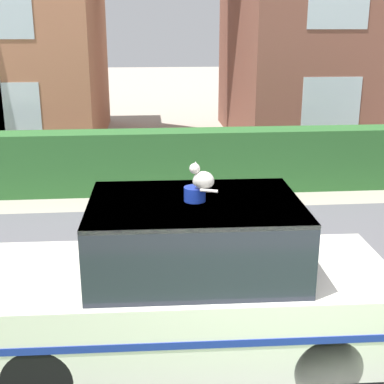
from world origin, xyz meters
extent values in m
cube|color=#5B5B60|center=(0.00, 3.60, 0.01)|extent=(28.00, 5.86, 0.01)
cube|color=#2D662D|center=(-1.03, 7.69, 0.62)|extent=(10.55, 0.65, 1.24)
cylinder|color=black|center=(-2.29, 2.72, 0.33)|extent=(0.63, 0.21, 0.63)
cylinder|color=black|center=(-2.32, 1.36, 0.33)|extent=(0.63, 0.21, 0.63)
cylinder|color=black|center=(0.26, 2.67, 0.33)|extent=(0.63, 0.21, 0.63)
cylinder|color=black|center=(0.23, 1.31, 0.33)|extent=(0.63, 0.21, 0.63)
cube|color=silver|center=(-1.03, 2.01, 0.58)|extent=(4.15, 1.65, 0.80)
cube|color=#232833|center=(-0.89, 2.01, 1.33)|extent=(2.01, 1.45, 0.70)
cube|color=silver|center=(-0.89, 2.01, 1.66)|extent=(2.01, 1.45, 0.04)
cube|color=navy|center=(-1.01, 2.80, 0.64)|extent=(3.91, 0.09, 0.07)
cube|color=navy|center=(-1.05, 1.23, 0.64)|extent=(3.91, 0.09, 0.07)
cylinder|color=#1933A5|center=(-0.89, 2.01, 1.75)|extent=(0.20, 0.20, 0.13)
ellipsoid|color=silver|center=(-0.82, 1.94, 1.90)|extent=(0.23, 0.20, 0.17)
ellipsoid|color=beige|center=(-0.89, 1.96, 1.89)|extent=(0.08, 0.09, 0.09)
sphere|color=silver|center=(-0.90, 1.97, 2.00)|extent=(0.10, 0.10, 0.10)
cone|color=silver|center=(-0.89, 1.99, 2.05)|extent=(0.04, 0.04, 0.04)
cone|color=silver|center=(-0.91, 1.94, 2.05)|extent=(0.04, 0.04, 0.04)
cylinder|color=silver|center=(-0.78, 1.84, 1.83)|extent=(0.16, 0.08, 0.03)
cube|color=silver|center=(-4.40, 9.69, 1.36)|extent=(1.40, 0.02, 1.30)
cube|color=brown|center=(5.21, 12.70, 2.56)|extent=(7.98, 6.35, 5.12)
cube|color=silver|center=(3.02, 9.52, 1.43)|extent=(1.40, 0.02, 1.30)
camera|label=1|loc=(-1.33, -2.70, 3.26)|focal=50.00mm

